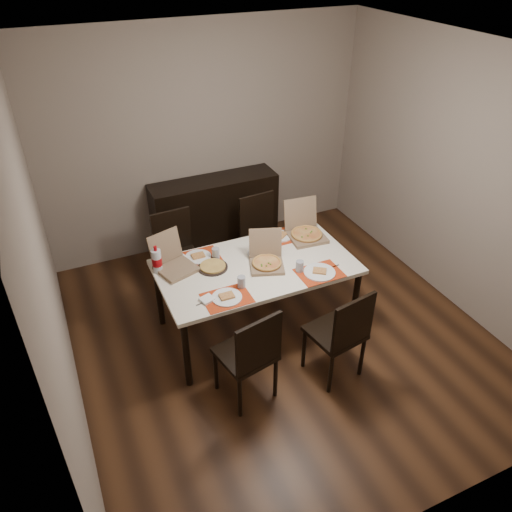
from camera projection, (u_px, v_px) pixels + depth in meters
name	position (u px, v px, depth m)	size (l,w,h in m)	color
ground	(280.00, 335.00, 4.92)	(3.80, 4.00, 0.02)	#452815
room_walls	(263.00, 152.00, 4.28)	(3.84, 4.02, 2.62)	gray
sideboard	(215.00, 214.00, 6.01)	(1.50, 0.40, 0.90)	black
dining_table	(256.00, 271.00, 4.62)	(1.80, 1.00, 0.75)	#F3E7CD
chair_near_left	(250.00, 353.00, 3.98)	(0.50, 0.50, 0.93)	black
chair_near_right	(341.00, 332.00, 4.19)	(0.48, 0.48, 0.93)	black
chair_far_left	(177.00, 251.00, 5.22)	(0.44, 0.44, 0.93)	black
chair_far_right	(262.00, 233.00, 5.53)	(0.45, 0.45, 0.93)	black
setting_near_left	(228.00, 294.00, 4.20)	(0.48, 0.30, 0.11)	#BE2F0C
setting_near_right	(315.00, 271.00, 4.48)	(0.43, 0.30, 0.11)	#BE2F0C
setting_far_left	(201.00, 256.00, 4.67)	(0.45, 0.30, 0.11)	#BE2F0C
setting_far_right	(278.00, 237.00, 4.95)	(0.48, 0.30, 0.11)	#BE2F0C
napkin_loose	(262.00, 268.00, 4.53)	(0.12, 0.11, 0.02)	white
pizza_box_center	(267.00, 260.00, 4.56)	(0.40, 0.42, 0.30)	brown
pizza_box_right	(305.00, 232.00, 4.98)	(0.38, 0.41, 0.35)	brown
pizza_box_left	(174.00, 263.00, 4.51)	(0.41, 0.43, 0.32)	brown
faina_plate	(213.00, 267.00, 4.54)	(0.28, 0.28, 0.03)	black
dip_bowl	(254.00, 254.00, 4.71)	(0.12, 0.12, 0.03)	white
soda_bottle	(157.00, 261.00, 4.44)	(0.09, 0.09, 0.27)	silver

